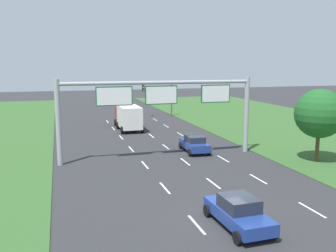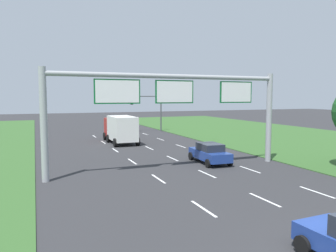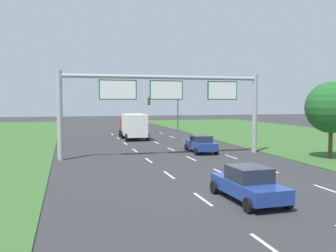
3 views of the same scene
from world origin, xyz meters
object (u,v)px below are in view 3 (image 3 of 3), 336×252
Objects in this scene: car_lead_silver at (248,184)px; roadside_tree_mid at (331,107)px; box_truck at (133,125)px; sign_gantry at (165,97)px; traffic_light_mast at (166,106)px; car_near_red at (201,144)px.

roadside_tree_mid is (12.19, 9.66, 3.33)m from car_lead_silver.
car_lead_silver is 0.74× the size of roadside_tree_mid.
box_truck is 0.41× the size of sign_gantry.
traffic_light_mast is 30.28m from roadside_tree_mid.
car_near_red is 0.94× the size of car_lead_silver.
roadside_tree_mid is (12.27, -5.10, -0.82)m from sign_gantry.
sign_gantry reaches higher than car_near_red.
roadside_tree_mid is (5.70, -29.73, 0.25)m from traffic_light_mast.
traffic_light_mast is at bearing 55.75° from box_truck.
traffic_light_mast reaches higher than box_truck.
traffic_light_mast is 0.91× the size of roadside_tree_mid.
roadside_tree_mid is at bearing -33.59° from car_near_red.
car_lead_silver is 0.26× the size of sign_gantry.
traffic_light_mast is at bearing 100.86° from roadside_tree_mid.
traffic_light_mast is (2.93, 23.40, 3.07)m from car_near_red.
roadside_tree_mid reaches higher than traffic_light_mast.
box_truck is at bearing 121.99° from roadside_tree_mid.
box_truck is 1.15× the size of roadside_tree_mid.
roadside_tree_mid is (8.63, -6.34, 3.32)m from car_near_red.
sign_gantry is at bearing -104.93° from traffic_light_mast.
box_truck is 15.17m from sign_gantry.
sign_gantry reaches higher than car_lead_silver.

